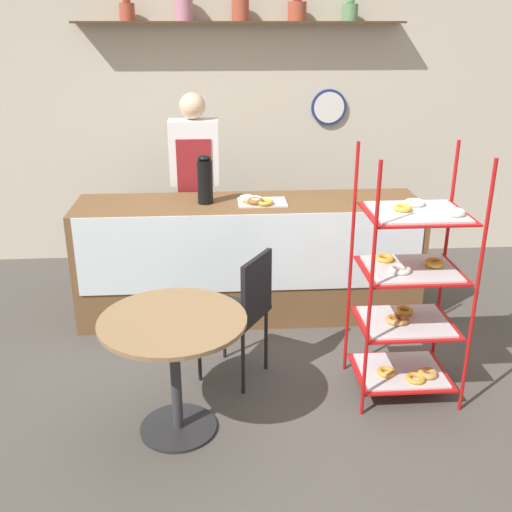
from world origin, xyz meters
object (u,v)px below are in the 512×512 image
at_px(person_worker, 195,186).
at_px(cafe_table, 174,347).
at_px(pastry_rack, 409,295).
at_px(coffee_carafe, 205,180).
at_px(donut_tray_counter, 256,201).
at_px(cafe_chair, 244,304).

xyz_separation_m(person_worker, cafe_table, (-0.08, -1.96, -0.38)).
relative_size(pastry_rack, coffee_carafe, 4.23).
distance_m(pastry_rack, donut_tray_counter, 1.43).
bearing_deg(cafe_table, cafe_chair, 51.41).
xyz_separation_m(cafe_chair, coffee_carafe, (-0.24, 0.96, 0.57)).
relative_size(cafe_chair, donut_tray_counter, 2.39).
bearing_deg(donut_tray_counter, coffee_carafe, 173.70).
bearing_deg(coffee_carafe, donut_tray_counter, -6.30).
xyz_separation_m(pastry_rack, donut_tray_counter, (-0.85, 1.11, 0.29)).
height_order(cafe_table, coffee_carafe, coffee_carafe).
bearing_deg(coffee_carafe, pastry_rack, -43.18).
xyz_separation_m(person_worker, coffee_carafe, (0.09, -0.49, 0.18)).
bearing_deg(cafe_chair, donut_tray_counter, -157.62).
xyz_separation_m(cafe_table, cafe_chair, (0.41, 0.52, -0.01)).
xyz_separation_m(coffee_carafe, donut_tray_counter, (0.38, -0.04, -0.16)).
height_order(cafe_chair, donut_tray_counter, donut_tray_counter).
bearing_deg(pastry_rack, coffee_carafe, 136.82).
height_order(cafe_chair, coffee_carafe, coffee_carafe).
height_order(coffee_carafe, donut_tray_counter, coffee_carafe).
height_order(pastry_rack, coffee_carafe, pastry_rack).
height_order(person_worker, donut_tray_counter, person_worker).
xyz_separation_m(pastry_rack, cafe_chair, (-0.99, 0.20, -0.13)).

